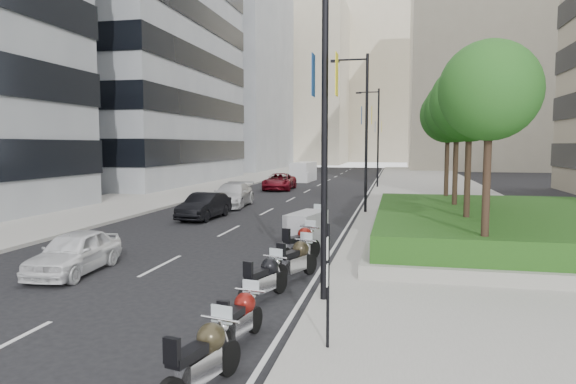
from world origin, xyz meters
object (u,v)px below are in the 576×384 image
(car_c, at_px, (232,195))
(car_d, at_px, (279,182))
(lamp_post_1, at_px, (364,125))
(motorcycle_2, at_px, (265,278))
(delivery_van, at_px, (303,172))
(lamp_post_0, at_px, (318,98))
(motorcycle_5, at_px, (306,231))
(parking_sign, at_px, (328,279))
(motorcycle_6, at_px, (313,223))
(lamp_post_2, at_px, (376,133))
(motorcycle_3, at_px, (296,260))
(car_a, at_px, (74,252))
(motorcycle_4, at_px, (301,244))
(car_b, at_px, (204,206))
(motorcycle_0, at_px, (203,359))
(motorcycle_1, at_px, (240,318))

(car_c, relative_size, car_d, 0.99)
(lamp_post_1, distance_m, motorcycle_2, 17.58)
(car_d, bearing_deg, delivery_van, 86.71)
(delivery_van, bearing_deg, lamp_post_0, -75.10)
(motorcycle_2, xyz_separation_m, motorcycle_5, (-0.09, 6.59, 0.14))
(parking_sign, distance_m, car_c, 23.82)
(motorcycle_6, bearing_deg, lamp_post_2, 11.28)
(motorcycle_5, distance_m, car_d, 25.97)
(lamp_post_2, relative_size, motorcycle_3, 4.22)
(lamp_post_0, bearing_deg, car_a, 168.83)
(motorcycle_3, bearing_deg, lamp_post_2, 20.37)
(car_a, bearing_deg, motorcycle_4, 19.21)
(car_b, xyz_separation_m, delivery_van, (0.04, 29.16, 0.28))
(motorcycle_0, xyz_separation_m, car_c, (-7.39, 23.94, 0.17))
(car_a, distance_m, car_b, 11.85)
(lamp_post_2, distance_m, motorcycle_3, 33.13)
(motorcycle_4, height_order, motorcycle_5, motorcycle_5)
(lamp_post_2, distance_m, motorcycle_1, 38.15)
(motorcycle_4, bearing_deg, motorcycle_3, -148.14)
(motorcycle_2, relative_size, car_a, 0.53)
(car_a, height_order, car_b, car_b)
(lamp_post_0, xyz_separation_m, car_b, (-8.17, 13.38, -4.37))
(lamp_post_2, height_order, delivery_van, lamp_post_2)
(motorcycle_1, xyz_separation_m, car_b, (-7.07, 16.24, 0.16))
(car_d, bearing_deg, motorcycle_4, -78.16)
(motorcycle_2, height_order, delivery_van, delivery_van)
(parking_sign, bearing_deg, car_a, 151.75)
(lamp_post_0, bearing_deg, car_b, 121.40)
(motorcycle_0, relative_size, motorcycle_4, 0.99)
(car_a, bearing_deg, motorcycle_5, 34.41)
(parking_sign, distance_m, car_b, 18.62)
(parking_sign, xyz_separation_m, motorcycle_4, (-1.90, 7.40, -0.83))
(car_a, relative_size, car_b, 0.91)
(motorcycle_3, xyz_separation_m, car_a, (-6.83, -0.65, 0.06))
(motorcycle_2, bearing_deg, car_a, 96.02)
(motorcycle_6, xyz_separation_m, car_b, (-6.59, 4.39, 0.06))
(lamp_post_0, bearing_deg, parking_sign, -77.67)
(lamp_post_0, relative_size, lamp_post_2, 1.00)
(motorcycle_3, xyz_separation_m, motorcycle_6, (-0.61, 6.81, 0.03))
(motorcycle_1, distance_m, car_d, 35.30)
(lamp_post_0, xyz_separation_m, car_d, (-8.26, 31.70, -4.34))
(motorcycle_1, height_order, motorcycle_5, motorcycle_5)
(motorcycle_0, distance_m, motorcycle_4, 9.34)
(motorcycle_2, bearing_deg, motorcycle_0, -157.70)
(motorcycle_5, bearing_deg, lamp_post_1, 4.37)
(car_a, distance_m, car_c, 17.48)
(motorcycle_3, xyz_separation_m, car_c, (-7.49, 16.81, 0.15))
(lamp_post_0, bearing_deg, car_d, 104.61)
(lamp_post_1, bearing_deg, car_b, -156.11)
(motorcycle_1, xyz_separation_m, motorcycle_4, (-0.15, 7.26, 0.09))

